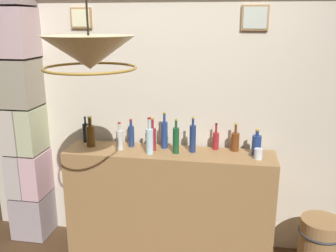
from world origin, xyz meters
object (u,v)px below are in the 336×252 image
at_px(liquor_bottle_tequila, 150,140).
at_px(liquor_bottle_rum, 256,145).
at_px(liquor_bottle_scotch, 153,138).
at_px(liquor_bottle_sherry, 216,140).
at_px(wooden_barrel, 319,247).
at_px(pendant_lamp, 89,54).
at_px(liquor_bottle_mezcal, 86,132).
at_px(liquor_bottle_bourbon, 120,139).
at_px(liquor_bottle_gin, 131,135).
at_px(liquor_bottle_port, 235,141).
at_px(glass_tumbler_rocks, 258,154).
at_px(liquor_bottle_rye, 91,135).
at_px(liquor_bottle_vodka, 164,134).
at_px(liquor_bottle_whiskey, 193,138).
at_px(liquor_bottle_amaro, 176,140).

relative_size(liquor_bottle_tequila, liquor_bottle_rum, 1.44).
relative_size(liquor_bottle_scotch, liquor_bottle_rum, 1.32).
distance_m(liquor_bottle_sherry, wooden_barrel, 1.25).
bearing_deg(pendant_lamp, liquor_bottle_mezcal, 115.08).
xyz_separation_m(liquor_bottle_bourbon, liquor_bottle_tequila, (0.28, -0.06, 0.03)).
xyz_separation_m(liquor_bottle_gin, liquor_bottle_port, (0.93, 0.04, -0.02)).
distance_m(liquor_bottle_tequila, liquor_bottle_rum, 0.91).
distance_m(liquor_bottle_bourbon, glass_tumbler_rocks, 1.20).
relative_size(liquor_bottle_rye, liquor_bottle_tequila, 0.87).
bearing_deg(liquor_bottle_tequila, pendant_lamp, -100.18).
bearing_deg(liquor_bottle_rye, glass_tumbler_rocks, -2.76).
bearing_deg(liquor_bottle_port, liquor_bottle_gin, -177.32).
xyz_separation_m(liquor_bottle_port, pendant_lamp, (-0.88, -1.07, 0.84)).
bearing_deg(pendant_lamp, liquor_bottle_rye, 113.18).
relative_size(liquor_bottle_gin, liquor_bottle_sherry, 1.07).
xyz_separation_m(liquor_bottle_rye, liquor_bottle_vodka, (0.67, 0.07, 0.02)).
distance_m(liquor_bottle_gin, wooden_barrel, 1.88).
bearing_deg(liquor_bottle_bourbon, liquor_bottle_sherry, 10.01).
height_order(liquor_bottle_rye, liquor_bottle_rum, liquor_bottle_rye).
bearing_deg(liquor_bottle_mezcal, liquor_bottle_whiskey, -6.05).
height_order(liquor_bottle_vodka, liquor_bottle_port, liquor_bottle_vodka).
bearing_deg(liquor_bottle_sherry, liquor_bottle_whiskey, -152.15).
bearing_deg(liquor_bottle_amaro, glass_tumbler_rocks, -1.91).
relative_size(liquor_bottle_sherry, wooden_barrel, 0.46).
bearing_deg(liquor_bottle_rum, liquor_bottle_amaro, -173.20).
relative_size(liquor_bottle_mezcal, liquor_bottle_sherry, 1.02).
bearing_deg(liquor_bottle_scotch, liquor_bottle_rye, 179.25).
distance_m(liquor_bottle_whiskey, liquor_bottle_vodka, 0.27).
bearing_deg(liquor_bottle_tequila, liquor_bottle_rye, 170.06).
bearing_deg(liquor_bottle_whiskey, liquor_bottle_amaro, -158.02).
relative_size(liquor_bottle_rum, liquor_bottle_sherry, 0.94).
bearing_deg(liquor_bottle_bourbon, pendant_lamp, -82.14).
bearing_deg(pendant_lamp, liquor_bottle_scotch, 80.37).
bearing_deg(liquor_bottle_gin, liquor_bottle_port, 2.68).
bearing_deg(liquor_bottle_vodka, liquor_bottle_sherry, 5.06).
xyz_separation_m(liquor_bottle_whiskey, liquor_bottle_rum, (0.54, 0.03, -0.04)).
distance_m(liquor_bottle_rye, liquor_bottle_port, 1.30).
xyz_separation_m(liquor_bottle_amaro, glass_tumbler_rocks, (0.70, -0.02, -0.08)).
distance_m(liquor_bottle_amaro, pendant_lamp, 1.28).
bearing_deg(glass_tumbler_rocks, liquor_bottle_tequila, -178.22).
bearing_deg(liquor_bottle_tequila, liquor_bottle_rum, 8.37).
bearing_deg(liquor_bottle_rum, pendant_lamp, -136.61).
bearing_deg(liquor_bottle_port, liquor_bottle_scotch, -171.31).
relative_size(liquor_bottle_port, pendant_lamp, 0.45).
relative_size(liquor_bottle_mezcal, wooden_barrel, 0.47).
relative_size(liquor_bottle_rye, liquor_bottle_sherry, 1.16).
bearing_deg(liquor_bottle_whiskey, wooden_barrel, -7.72).
bearing_deg(wooden_barrel, liquor_bottle_rum, 162.61).
distance_m(liquor_bottle_gin, liquor_bottle_bourbon, 0.12).
relative_size(liquor_bottle_amaro, liquor_bottle_port, 1.23).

